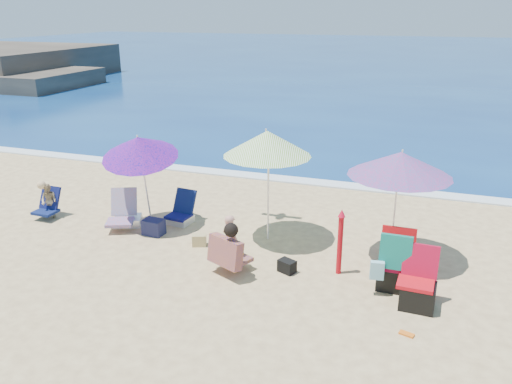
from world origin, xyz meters
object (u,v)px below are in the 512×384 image
(camp_chair_right, at_px, (394,268))
(person_center, at_px, (229,246))
(chair_rainbow, at_px, (125,216))
(chair_navy, at_px, (181,214))
(camp_chair_left, at_px, (418,290))
(furled_umbrella, at_px, (340,239))
(umbrella_blue, at_px, (139,147))
(umbrella_striped, at_px, (267,144))
(person_left, at_px, (48,201))
(umbrella_turquoise, at_px, (400,164))

(camp_chair_right, height_order, person_center, camp_chair_right)
(camp_chair_right, relative_size, person_center, 1.02)
(chair_rainbow, bearing_deg, chair_navy, 26.96)
(camp_chair_left, bearing_deg, chair_navy, 159.80)
(furled_umbrella, xyz_separation_m, camp_chair_right, (0.91, -0.21, -0.28))
(furled_umbrella, bearing_deg, camp_chair_right, -13.04)
(chair_navy, bearing_deg, furled_umbrella, -17.87)
(umbrella_blue, bearing_deg, chair_rainbow, -171.96)
(furled_umbrella, relative_size, camp_chair_left, 1.27)
(umbrella_blue, xyz_separation_m, chair_rainbow, (-0.41, -0.06, -1.48))
(chair_rainbow, relative_size, person_center, 1.00)
(umbrella_striped, bearing_deg, person_left, -174.36)
(umbrella_blue, xyz_separation_m, camp_chair_left, (5.42, -1.32, -1.41))
(chair_rainbow, xyz_separation_m, person_left, (-1.77, -0.16, 0.18))
(chair_rainbow, bearing_deg, umbrella_striped, 6.01)
(umbrella_turquoise, height_order, camp_chair_left, umbrella_turquoise)
(umbrella_striped, bearing_deg, umbrella_turquoise, -2.58)
(furled_umbrella, bearing_deg, umbrella_turquoise, 46.08)
(umbrella_striped, xyz_separation_m, person_center, (-0.19, -1.47, -1.43))
(umbrella_striped, distance_m, chair_navy, 2.61)
(furled_umbrella, bearing_deg, person_center, -163.29)
(umbrella_striped, height_order, chair_rainbow, umbrella_striped)
(chair_rainbow, distance_m, camp_chair_left, 5.97)
(chair_navy, bearing_deg, person_center, -43.48)
(umbrella_striped, xyz_separation_m, umbrella_blue, (-2.54, -0.25, -0.22))
(umbrella_striped, bearing_deg, umbrella_blue, -174.32)
(furled_umbrella, bearing_deg, umbrella_striped, 149.33)
(umbrella_striped, relative_size, person_left, 2.61)
(umbrella_striped, bearing_deg, camp_chair_left, -28.69)
(umbrella_striped, height_order, camp_chair_left, umbrella_striped)
(umbrella_blue, xyz_separation_m, person_left, (-2.18, -0.21, -1.30))
(umbrella_blue, relative_size, furled_umbrella, 1.77)
(umbrella_striped, distance_m, person_center, 2.06)
(camp_chair_right, xyz_separation_m, person_left, (-7.22, 0.68, 0.02))
(furled_umbrella, distance_m, chair_navy, 3.74)
(umbrella_blue, relative_size, chair_navy, 3.09)
(person_center, xyz_separation_m, person_left, (-4.54, 1.00, -0.09))
(umbrella_striped, height_order, person_left, umbrella_striped)
(umbrella_blue, relative_size, camp_chair_right, 2.06)
(camp_chair_left, bearing_deg, umbrella_blue, 166.29)
(person_left, bearing_deg, chair_rainbow, 5.03)
(umbrella_blue, height_order, person_left, umbrella_blue)
(umbrella_blue, bearing_deg, chair_navy, 37.35)
(chair_navy, bearing_deg, camp_chair_right, -16.89)
(furled_umbrella, relative_size, chair_rainbow, 1.19)
(furled_umbrella, height_order, chair_rainbow, furled_umbrella)
(umbrella_turquoise, height_order, umbrella_striped, umbrella_striped)
(camp_chair_right, bearing_deg, umbrella_striped, 155.27)
(umbrella_turquoise, distance_m, camp_chair_left, 2.16)
(umbrella_blue, bearing_deg, person_left, -174.40)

